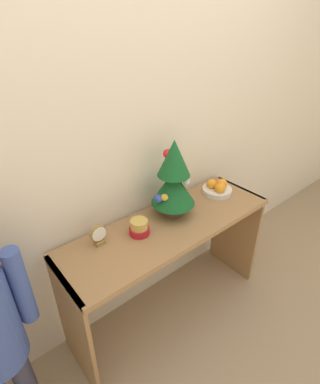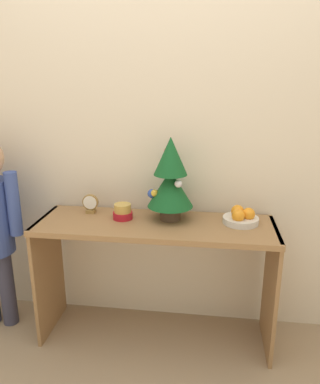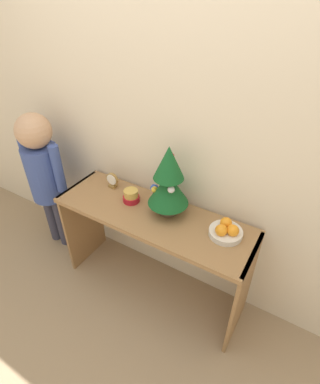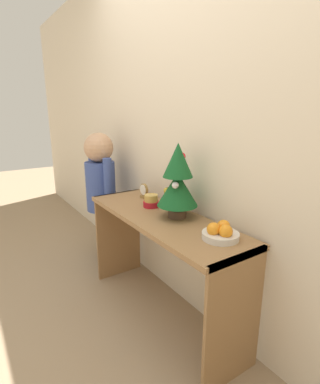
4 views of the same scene
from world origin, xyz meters
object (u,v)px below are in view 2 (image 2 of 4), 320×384
Objects in this scene: singing_bowl at (123,212)px; desk_clock at (90,204)px; mini_tree at (170,179)px; fruit_bowl at (241,217)px.

desk_clock reaches higher than singing_bowl.
fruit_bowl is (0.38, -0.01, -0.20)m from mini_tree.
mini_tree is 0.50m from desk_clock.
fruit_bowl is 0.84m from desk_clock.
desk_clock is at bearing 162.49° from singing_bowl.
desk_clock is (-0.84, 0.05, 0.02)m from fruit_bowl.
mini_tree is at bearing 178.73° from fruit_bowl.
mini_tree reaches higher than fruit_bowl.
fruit_bowl is at bearing 1.55° from singing_bowl.
singing_bowl is 0.21m from desk_clock.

